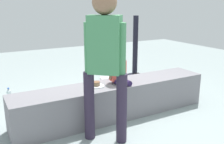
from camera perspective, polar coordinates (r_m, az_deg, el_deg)
The scene contains 11 objects.
ground_plane at distance 3.75m, azimuth 0.56°, elevation -9.67°, with size 12.00×12.00×0.00m, color #8E9C9B.
concrete_ledge at distance 3.66m, azimuth 0.57°, elevation -6.19°, with size 2.87×0.51×0.49m, color gray.
child_seated at distance 3.53m, azimuth 1.43°, elevation 0.84°, with size 0.28×0.32×0.48m.
adult_standing at distance 2.79m, azimuth -1.61°, elevation 3.97°, with size 0.41×0.39×1.72m.
cake_plate at distance 3.44m, azimuth -3.56°, elevation -2.88°, with size 0.22×0.22×0.07m.
gift_bag at distance 4.72m, azimuth 8.91°, elevation -2.81°, with size 0.26×0.12×0.32m.
railing_post at distance 5.56m, azimuth 5.19°, elevation 4.11°, with size 0.36×0.36×1.33m.
water_bottle_near_gift at distance 4.54m, azimuth -22.02°, elevation -4.85°, with size 0.07×0.07×0.24m.
party_cup_red at distance 4.67m, azimuth -14.53°, elevation -4.34°, with size 0.08×0.08×0.11m, color red.
cake_box_white at distance 5.05m, azimuth -0.59°, elevation -2.22°, with size 0.32×0.34×0.14m, color white.
handbag_black_leather at distance 4.92m, azimuth 5.56°, elevation -2.30°, with size 0.27×0.13×0.30m.
Camera 1 is at (-1.69, -2.96, 1.57)m, focal length 40.90 mm.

